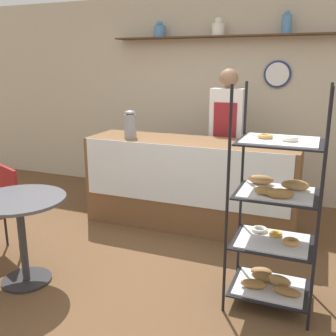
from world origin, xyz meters
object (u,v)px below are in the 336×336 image
coffee_carafe (130,124)px  donut_tray_counter (252,142)px  pastry_rack (274,221)px  person_worker (227,135)px  cafe_table (21,219)px  cafe_chair (1,203)px

coffee_carafe → donut_tray_counter: (1.35, 0.18, -0.13)m
pastry_rack → person_worker: person_worker is taller
person_worker → cafe_table: size_ratio=2.32×
person_worker → cafe_table: (-1.17, -2.26, -0.40)m
cafe_chair → coffee_carafe: 1.58m
person_worker → coffee_carafe: 1.18m
cafe_chair → pastry_rack: bearing=27.2°
coffee_carafe → donut_tray_counter: size_ratio=0.87×
person_worker → cafe_chair: person_worker is taller
cafe_chair → coffee_carafe: bearing=82.7°
donut_tray_counter → coffee_carafe: bearing=-172.2°
pastry_rack → cafe_chair: pastry_rack is taller
cafe_table → donut_tray_counter: (1.56, 1.76, 0.44)m
person_worker → donut_tray_counter: size_ratio=4.87×
cafe_table → coffee_carafe: (0.22, 1.58, 0.58)m
cafe_table → coffee_carafe: size_ratio=2.42×
person_worker → cafe_chair: (-1.70, -1.93, -0.45)m
person_worker → cafe_table: bearing=-117.2°
pastry_rack → cafe_table: bearing=-166.6°
person_worker → cafe_chair: bearing=-131.4°
coffee_carafe → cafe_chair: bearing=-121.3°
pastry_rack → donut_tray_counter: pastry_rack is taller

